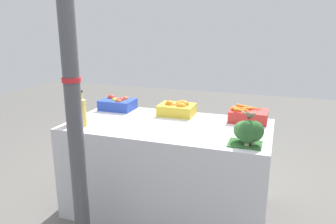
{
  "coord_description": "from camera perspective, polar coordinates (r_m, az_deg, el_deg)",
  "views": [
    {
      "loc": [
        0.81,
        -2.37,
        1.55
      ],
      "look_at": [
        0.0,
        0.0,
        0.87
      ],
      "focal_mm": 35.0,
      "sensor_mm": 36.0,
      "label": 1
    }
  ],
  "objects": [
    {
      "name": "juice_bottle_golden",
      "position": [
        2.63,
        -14.79,
        0.17
      ],
      "size": [
        0.07,
        0.07,
        0.29
      ],
      "color": "gold",
      "rests_on": "market_table"
    },
    {
      "name": "orange_crate",
      "position": [
        2.87,
        1.74,
        0.67
      ],
      "size": [
        0.3,
        0.23,
        0.13
      ],
      "color": "gold",
      "rests_on": "market_table"
    },
    {
      "name": "ground_plane",
      "position": [
        2.95,
        0.0,
        -16.48
      ],
      "size": [
        10.0,
        10.0,
        0.0
      ],
      "primitive_type": "plane",
      "color": "#605E59"
    },
    {
      "name": "market_table",
      "position": [
        2.76,
        0.0,
        -9.71
      ],
      "size": [
        1.61,
        0.84,
        0.77
      ],
      "primitive_type": "cube",
      "color": "silver",
      "rests_on": "ground_plane"
    },
    {
      "name": "apple_crate",
      "position": [
        3.09,
        -8.79,
        1.48
      ],
      "size": [
        0.3,
        0.23,
        0.13
      ],
      "color": "#2847B7",
      "rests_on": "market_table"
    },
    {
      "name": "broccoli_pile",
      "position": [
        2.22,
        13.79,
        -3.35
      ],
      "size": [
        0.23,
        0.2,
        0.18
      ],
      "color": "#2D602D",
      "rests_on": "market_table"
    },
    {
      "name": "juice_bottle_ruby",
      "position": [
        2.68,
        -16.61,
        0.5
      ],
      "size": [
        0.08,
        0.08,
        0.3
      ],
      "color": "#B2333D",
      "rests_on": "market_table"
    },
    {
      "name": "carrot_crate",
      "position": [
        2.76,
        13.74,
        -0.53
      ],
      "size": [
        0.3,
        0.23,
        0.13
      ],
      "color": "red",
      "rests_on": "market_table"
    },
    {
      "name": "support_pole",
      "position": [
        2.1,
        -16.26,
        2.5
      ],
      "size": [
        0.11,
        0.11,
        2.21
      ],
      "color": "#4C4C51",
      "rests_on": "ground_plane"
    },
    {
      "name": "sparrow_bird",
      "position": [
        2.19,
        14.06,
        -0.45
      ],
      "size": [
        0.11,
        0.1,
        0.05
      ],
      "rotation": [
        0.0,
        0.0,
        -0.7
      ],
      "color": "#4C3D2D",
      "rests_on": "broccoli_pile"
    }
  ]
}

